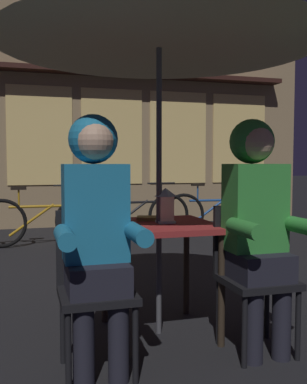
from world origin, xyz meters
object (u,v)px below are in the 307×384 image
(lantern, at_px, (165,205))
(person_right_hooded, at_px, (257,212))
(patio_umbrella, at_px, (159,18))
(book, at_px, (151,218))
(bicycle_third, at_px, (41,221))
(bicycle_fifth, at_px, (215,213))
(cafe_table, at_px, (159,238))
(chair_right, at_px, (251,269))
(person_left_hooded, at_px, (96,217))
(chair_left, at_px, (95,280))
(bicycle_fourth, at_px, (137,215))

(lantern, distance_m, person_right_hooded, 0.61)
(patio_umbrella, xyz_separation_m, book, (-0.01, 0.16, -1.31))
(bicycle_third, relative_size, bicycle_fifth, 1.00)
(patio_umbrella, bearing_deg, cafe_table, 0.00)
(chair_right, relative_size, person_left_hooded, 0.62)
(person_right_hooded, bearing_deg, book, 129.45)
(chair_left, bearing_deg, chair_right, 0.00)
(lantern, relative_size, chair_right, 0.27)
(patio_umbrella, xyz_separation_m, bicycle_fifth, (2.01, 3.60, -1.71))
(patio_umbrella, relative_size, person_left_hooded, 1.65)
(person_left_hooded, xyz_separation_m, person_right_hooded, (0.96, 0.00, 0.00))
(person_left_hooded, relative_size, bicycle_fifth, 0.83)
(chair_right, height_order, person_left_hooded, person_left_hooded)
(bicycle_fourth, xyz_separation_m, book, (-0.75, -3.44, 0.41))
(chair_left, distance_m, bicycle_fifth, 4.69)
(patio_umbrella, bearing_deg, bicycle_fourth, 78.32)
(person_right_hooded, xyz_separation_m, book, (-0.49, 0.59, -0.09))
(bicycle_third, height_order, book, bicycle_third)
(chair_left, xyz_separation_m, chair_right, (0.96, 0.00, 0.00))
(person_left_hooded, xyz_separation_m, book, (0.47, 0.59, -0.09))
(person_left_hooded, height_order, bicycle_fourth, person_left_hooded)
(book, bearing_deg, patio_umbrella, -71.50)
(lantern, xyz_separation_m, person_right_hooded, (0.43, -0.43, -0.01))
(lantern, xyz_separation_m, bicycle_fourth, (0.70, 3.60, -0.51))
(bicycle_fourth, height_order, book, bicycle_fourth)
(bicycle_third, height_order, bicycle_fifth, same)
(patio_umbrella, distance_m, lantern, 1.20)
(patio_umbrella, relative_size, bicycle_fifth, 1.38)
(patio_umbrella, xyz_separation_m, chair_left, (-0.48, -0.37, -1.57))
(chair_left, distance_m, person_right_hooded, 1.03)
(person_right_hooded, distance_m, bicycle_third, 3.99)
(chair_left, relative_size, bicycle_fifth, 0.52)
(lantern, bearing_deg, person_left_hooded, -140.95)
(patio_umbrella, distance_m, book, 1.32)
(person_left_hooded, bearing_deg, book, 51.16)
(bicycle_fourth, xyz_separation_m, bicycle_fifth, (1.27, -0.01, 0.00))
(cafe_table, relative_size, lantern, 3.20)
(patio_umbrella, xyz_separation_m, person_right_hooded, (0.48, -0.43, -1.21))
(lantern, height_order, bicycle_fifth, lantern)
(lantern, bearing_deg, bicycle_third, 101.69)
(chair_left, height_order, bicycle_fifth, chair_left)
(patio_umbrella, bearing_deg, bicycle_fifth, 60.80)
(lantern, bearing_deg, book, 107.11)
(bicycle_fourth, relative_size, bicycle_fifth, 1.00)
(chair_left, distance_m, person_left_hooded, 0.36)
(patio_umbrella, bearing_deg, person_left_hooded, -138.43)
(person_left_hooded, bearing_deg, chair_right, 3.39)
(book, bearing_deg, bicycle_third, 118.09)
(chair_right, bearing_deg, bicycle_fifth, 68.90)
(chair_left, bearing_deg, bicycle_third, 92.64)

